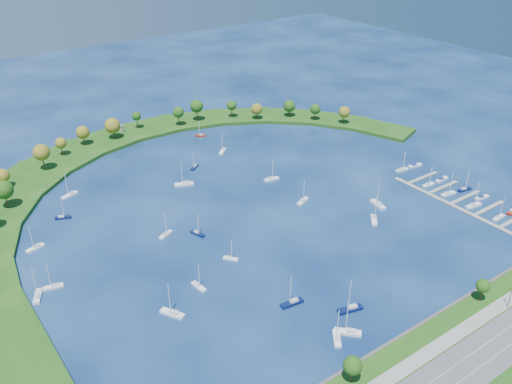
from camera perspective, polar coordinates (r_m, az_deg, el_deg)
ground at (r=266.44m, az=-0.24°, el=-1.47°), size 700.00×700.00×0.00m
south_shoreline at (r=199.02m, az=21.64°, el=-15.57°), size 420.00×43.10×11.60m
breakwater at (r=284.88m, az=-13.64°, el=-0.01°), size 286.74×247.64×2.00m
breakwater_trees at (r=318.97m, az=-12.26°, el=5.20°), size 237.66×95.58×14.65m
harbor_tower at (r=354.34m, az=-13.68°, el=6.34°), size 2.60×2.60×4.57m
dock_system at (r=286.04m, az=21.27°, el=-1.27°), size 24.28×82.00×1.60m
moored_boat_0 at (r=247.02m, az=-9.29°, el=-4.28°), size 7.57×5.01×10.86m
moored_boat_1 at (r=224.60m, az=-21.57°, el=-9.89°), size 5.75×8.79×12.59m
moored_boat_2 at (r=197.37m, az=9.46°, el=-13.97°), size 8.29×8.48×13.62m
moored_boat_3 at (r=206.56m, az=9.69°, el=-11.73°), size 9.88×4.94×13.98m
moored_boat_4 at (r=245.88m, az=-6.04°, el=-4.20°), size 3.96×7.55×10.69m
moored_boat_5 at (r=206.81m, az=3.73°, el=-11.26°), size 9.22×3.62×13.19m
moored_boat_6 at (r=290.43m, az=1.59°, el=1.40°), size 8.39×3.58×11.95m
moored_boat_7 at (r=271.33m, az=-19.27°, el=-2.43°), size 7.34×4.76×10.51m
moored_boat_8 at (r=260.07m, az=12.05°, el=-2.74°), size 7.78×8.22×13.01m
moored_boat_9 at (r=215.23m, az=-5.93°, el=-9.56°), size 2.73×7.47×10.74m
moored_boat_10 at (r=272.83m, az=12.45°, el=-1.20°), size 4.56×9.97×14.16m
moored_boat_11 at (r=305.13m, az=-6.34°, el=2.62°), size 6.87×5.78×10.39m
moored_boat_12 at (r=204.18m, az=-8.59°, el=-12.19°), size 6.76×9.32×13.57m
moored_boat_13 at (r=289.98m, az=-18.62°, el=-0.24°), size 8.95×5.13×12.70m
moored_boat_14 at (r=229.12m, az=-2.63°, el=-6.78°), size 5.28×6.04×9.25m
moored_boat_15 at (r=270.54m, az=4.85°, el=-0.86°), size 8.52×5.21×12.13m
moored_boat_16 at (r=345.87m, az=-5.75°, el=5.85°), size 6.36×5.38×9.64m
moored_boat_17 at (r=227.50m, az=-20.16°, el=-9.07°), size 7.86×3.88×11.14m
moored_boat_18 at (r=194.60m, az=8.33°, el=-14.63°), size 6.72×7.86×11.96m
moored_boat_19 at (r=323.37m, az=-3.44°, el=4.30°), size 7.81×7.45×12.41m
moored_boat_20 at (r=287.46m, az=-7.40°, el=0.87°), size 10.04×6.29×14.33m
moored_boat_21 at (r=253.00m, az=-21.77°, el=-5.30°), size 8.25×4.19×11.68m
docked_boat_2 at (r=279.77m, az=23.73°, el=-2.36°), size 7.59×2.49×11.00m
docked_boat_4 at (r=285.44m, az=21.49°, el=-1.25°), size 9.07×3.45×13.01m
docked_boat_5 at (r=294.86m, az=22.22°, el=-0.50°), size 8.14×3.44×1.61m
docked_boat_6 at (r=292.21m, az=19.18°, el=-0.12°), size 8.46×3.52×12.07m
docked_boat_7 at (r=299.30m, az=20.67°, el=0.30°), size 8.02×3.31×11.44m
docked_boat_8 at (r=298.32m, az=17.33°, el=0.79°), size 7.34×2.24×10.70m
docked_boat_9 at (r=306.07m, az=18.58°, el=1.25°), size 8.46×2.86×1.70m
docked_boat_10 at (r=310.60m, az=14.80°, el=2.29°), size 7.74×3.25×11.03m
docked_boat_11 at (r=317.62m, az=16.04°, el=2.66°), size 8.57×3.51×1.70m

